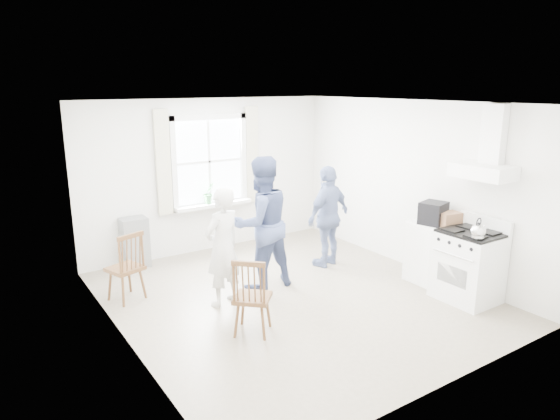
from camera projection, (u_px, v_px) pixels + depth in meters
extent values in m
cube|color=gray|center=(292.00, 298.00, 6.82)|extent=(4.62, 5.12, 0.02)
cube|color=silver|center=(208.00, 176.00, 8.53)|extent=(4.62, 0.04, 2.64)
cube|color=silver|center=(454.00, 260.00, 4.46)|extent=(4.62, 0.04, 2.64)
cube|color=silver|center=(118.00, 233.00, 5.28)|extent=(0.04, 5.12, 2.64)
cube|color=silver|center=(413.00, 185.00, 7.71)|extent=(0.04, 5.12, 2.64)
cube|color=white|center=(294.00, 102.00, 6.17)|extent=(4.62, 5.12, 0.02)
cube|color=white|center=(209.00, 161.00, 8.44)|extent=(1.20, 0.02, 1.40)
cube|color=white|center=(208.00, 117.00, 8.23)|extent=(1.38, 0.09, 0.09)
cube|color=white|center=(211.00, 204.00, 8.60)|extent=(1.38, 0.09, 0.09)
cube|color=white|center=(173.00, 165.00, 8.07)|extent=(0.09, 0.09, 1.58)
cube|color=white|center=(243.00, 159.00, 8.76)|extent=(0.09, 0.09, 1.58)
cube|color=white|center=(213.00, 204.00, 8.54)|extent=(1.38, 0.24, 0.06)
cube|color=beige|center=(163.00, 163.00, 7.95)|extent=(0.24, 0.05, 1.70)
cube|color=beige|center=(252.00, 155.00, 8.83)|extent=(0.24, 0.05, 1.70)
cube|color=white|center=(483.00, 171.00, 6.38)|extent=(0.45, 0.76, 0.18)
cube|color=white|center=(494.00, 134.00, 6.35)|extent=(0.14, 0.30, 0.76)
cube|color=gray|center=(135.00, 243.00, 7.85)|extent=(0.40, 0.30, 0.80)
cube|color=white|center=(468.00, 267.00, 6.64)|extent=(0.65, 0.76, 0.92)
cube|color=black|center=(471.00, 233.00, 6.52)|extent=(0.61, 0.72, 0.03)
cube|color=white|center=(486.00, 223.00, 6.66)|extent=(0.06, 0.76, 0.20)
cylinder|color=silver|center=(453.00, 255.00, 6.39)|extent=(0.02, 0.61, 0.02)
sphere|color=silver|center=(478.00, 231.00, 6.21)|extent=(0.19, 0.19, 0.19)
cylinder|color=silver|center=(477.00, 236.00, 6.23)|extent=(0.17, 0.17, 0.04)
torus|color=black|center=(479.00, 222.00, 6.18)|extent=(0.12, 0.03, 0.12)
cube|color=white|center=(430.00, 252.00, 7.24)|extent=(0.50, 0.55, 0.90)
cube|color=black|center=(433.00, 218.00, 7.06)|extent=(0.42, 0.40, 0.17)
cube|color=black|center=(434.00, 207.00, 7.02)|extent=(0.42, 0.40, 0.15)
cube|color=#8C6243|center=(449.00, 219.00, 6.94)|extent=(0.34, 0.27, 0.20)
cube|color=#4E3019|center=(125.00, 269.00, 6.64)|extent=(0.51, 0.50, 0.05)
cube|color=#4E3019|center=(132.00, 253.00, 6.47)|extent=(0.39, 0.18, 0.53)
cylinder|color=#4E3019|center=(126.00, 285.00, 6.70)|extent=(0.04, 0.04, 0.42)
cube|color=#4E3019|center=(252.00, 298.00, 5.75)|extent=(0.56, 0.56, 0.05)
cube|color=#4E3019|center=(249.00, 283.00, 5.52)|extent=(0.32, 0.31, 0.52)
cylinder|color=#4E3019|center=(253.00, 316.00, 5.81)|extent=(0.03, 0.03, 0.41)
imported|color=silver|center=(223.00, 247.00, 6.43)|extent=(0.71, 0.71, 1.57)
imported|color=#404D77|center=(261.00, 223.00, 6.95)|extent=(0.92, 0.92, 1.88)
imported|color=navy|center=(328.00, 216.00, 7.83)|extent=(1.15, 1.15, 1.61)
imported|color=#377C3F|center=(209.00, 193.00, 8.42)|extent=(0.23, 0.23, 0.37)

